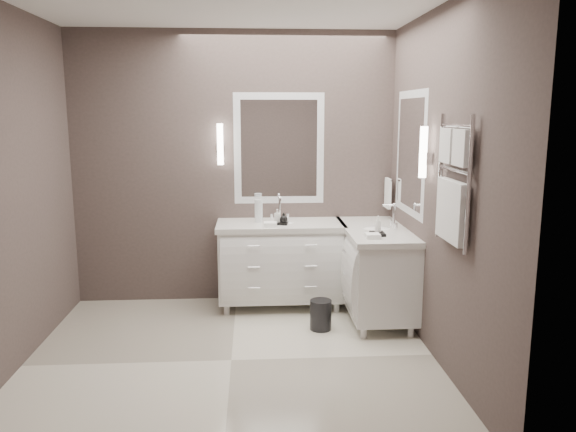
{
  "coord_description": "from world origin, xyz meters",
  "views": [
    {
      "loc": [
        0.18,
        -4.13,
        1.91
      ],
      "look_at": [
        0.49,
        0.7,
        1.01
      ],
      "focal_mm": 35.0,
      "sensor_mm": 36.0,
      "label": 1
    }
  ],
  "objects": [
    {
      "name": "soap_bottle_b",
      "position": [
        0.47,
        1.11,
        0.92
      ],
      "size": [
        0.09,
        0.09,
        0.1
      ],
      "primitive_type": "imported",
      "rotation": [
        0.0,
        0.0,
        -0.22
      ],
      "color": "black",
      "rests_on": "amenity_tray_back"
    },
    {
      "name": "towel_ladder",
      "position": [
        1.55,
        -0.4,
        1.39
      ],
      "size": [
        0.06,
        0.58,
        0.9
      ],
      "color": "white",
      "rests_on": "wall_right"
    },
    {
      "name": "wall_back",
      "position": [
        0.0,
        1.5,
        1.35
      ],
      "size": [
        3.2,
        0.01,
        2.7
      ],
      "primitive_type": "cube",
      "color": "#493D3A",
      "rests_on": "floor"
    },
    {
      "name": "vanity_right",
      "position": [
        1.33,
        0.9,
        0.49
      ],
      "size": [
        0.59,
        1.24,
        0.97
      ],
      "color": "white",
      "rests_on": "floor"
    },
    {
      "name": "wall_left",
      "position": [
        -1.6,
        0.0,
        1.35
      ],
      "size": [
        0.01,
        3.0,
        2.7
      ],
      "primitive_type": "cube",
      "color": "#493D3A",
      "rests_on": "floor"
    },
    {
      "name": "sconce_back",
      "position": [
        -0.13,
        1.43,
        1.59
      ],
      "size": [
        0.06,
        0.06,
        0.4
      ],
      "color": "white",
      "rests_on": "wall_back"
    },
    {
      "name": "wall_right",
      "position": [
        1.6,
        0.0,
        1.35
      ],
      "size": [
        0.01,
        3.0,
        2.7
      ],
      "primitive_type": "cube",
      "color": "#493D3A",
      "rests_on": "floor"
    },
    {
      "name": "amenity_tray_right",
      "position": [
        1.27,
        0.61,
        0.86
      ],
      "size": [
        0.12,
        0.16,
        0.02
      ],
      "primitive_type": "cube",
      "rotation": [
        0.0,
        0.0,
        -0.01
      ],
      "color": "black",
      "rests_on": "vanity_right"
    },
    {
      "name": "mirror_back",
      "position": [
        0.45,
        1.49,
        1.55
      ],
      "size": [
        0.9,
        0.02,
        1.1
      ],
      "color": "white",
      "rests_on": "wall_back"
    },
    {
      "name": "sconce_right",
      "position": [
        1.53,
        0.22,
        1.59
      ],
      "size": [
        0.06,
        0.06,
        0.4
      ],
      "color": "white",
      "rests_on": "wall_right"
    },
    {
      "name": "wall_front",
      "position": [
        0.0,
        -1.5,
        1.35
      ],
      "size": [
        3.2,
        0.01,
        2.7
      ],
      "primitive_type": "cube",
      "color": "#493D3A",
      "rests_on": "floor"
    },
    {
      "name": "vanity_back",
      "position": [
        0.45,
        1.23,
        0.49
      ],
      "size": [
        1.24,
        0.59,
        0.97
      ],
      "color": "white",
      "rests_on": "floor"
    },
    {
      "name": "soap_bottle_a",
      "position": [
        0.41,
        1.16,
        0.93
      ],
      "size": [
        0.06,
        0.06,
        0.12
      ],
      "primitive_type": "imported",
      "rotation": [
        0.0,
        0.0,
        -0.11
      ],
      "color": "white",
      "rests_on": "amenity_tray_back"
    },
    {
      "name": "soap_bottle_c",
      "position": [
        1.27,
        0.61,
        0.95
      ],
      "size": [
        0.07,
        0.07,
        0.15
      ],
      "primitive_type": "imported",
      "rotation": [
        0.0,
        0.0,
        -0.36
      ],
      "color": "white",
      "rests_on": "amenity_tray_right"
    },
    {
      "name": "mirror_right",
      "position": [
        1.59,
        0.8,
        1.55
      ],
      "size": [
        0.02,
        0.9,
        1.1
      ],
      "color": "white",
      "rests_on": "wall_right"
    },
    {
      "name": "amenity_tray_back",
      "position": [
        0.44,
        1.14,
        0.86
      ],
      "size": [
        0.16,
        0.13,
        0.02
      ],
      "primitive_type": "cube",
      "rotation": [
        0.0,
        0.0,
        -0.21
      ],
      "color": "black",
      "rests_on": "vanity_back"
    },
    {
      "name": "waste_bin",
      "position": [
        0.77,
        0.59,
        0.13
      ],
      "size": [
        0.19,
        0.19,
        0.27
      ],
      "primitive_type": "cylinder",
      "rotation": [
        0.0,
        0.0,
        0.0
      ],
      "color": "black",
      "rests_on": "floor"
    },
    {
      "name": "floor",
      "position": [
        0.0,
        0.0,
        -0.01
      ],
      "size": [
        3.2,
        3.0,
        0.01
      ],
      "primitive_type": "cube",
      "color": "silver",
      "rests_on": "ground"
    },
    {
      "name": "towel_bar_corner",
      "position": [
        1.54,
        1.36,
        1.12
      ],
      "size": [
        0.03,
        0.22,
        0.3
      ],
      "color": "white",
      "rests_on": "wall_right"
    },
    {
      "name": "water_bottle",
      "position": [
        0.24,
        1.27,
        0.96
      ],
      "size": [
        0.1,
        0.1,
        0.22
      ],
      "primitive_type": "cylinder",
      "rotation": [
        0.0,
        0.0,
        -0.36
      ],
      "color": "silver",
      "rests_on": "vanity_back"
    }
  ]
}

